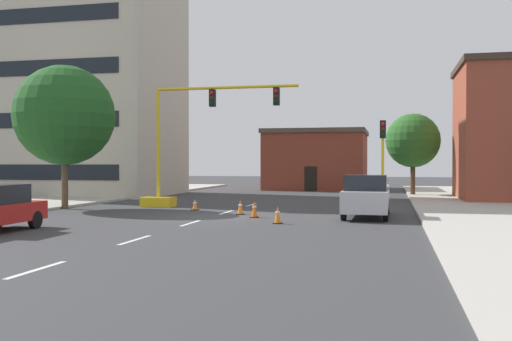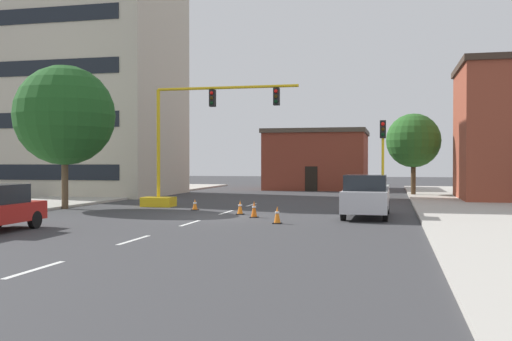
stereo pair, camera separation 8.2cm
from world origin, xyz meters
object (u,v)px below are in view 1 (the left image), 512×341
Objects in this scene: tree_right_far at (413,141)px; pickup_truck_silver at (367,196)px; traffic_light_pole_right at (383,144)px; traffic_cone_roadside_b at (254,209)px; traffic_cone_roadside_a at (278,215)px; traffic_cone_roadside_d at (240,207)px; traffic_cone_roadside_c at (195,205)px; traffic_signal_gantry at (177,168)px; tree_left_near at (64,115)px.

tree_right_far reaches higher than pickup_truck_silver.
traffic_cone_roadside_b is (-5.73, -5.73, -3.14)m from traffic_light_pole_right.
traffic_cone_roadside_a is 0.95× the size of traffic_cone_roadside_b.
traffic_cone_roadside_d is (-8.80, -18.20, -3.85)m from tree_right_far.
traffic_cone_roadside_d is at bearing 178.88° from pickup_truck_silver.
traffic_light_pole_right is 7.99× the size of traffic_cone_roadside_c.
pickup_truck_silver is (-2.71, -18.32, -3.22)m from tree_right_far.
pickup_truck_silver is 7.30× the size of traffic_cone_roadside_a.
traffic_signal_gantry reaches higher than traffic_cone_roadside_b.
tree_left_near is 25.53m from tree_right_far.
tree_left_near is at bearing 166.79° from traffic_cone_roadside_b.
traffic_light_pole_right is (11.51, 0.36, 1.28)m from traffic_signal_gantry.
traffic_light_pole_right is 8.69m from traffic_cone_roadside_b.
traffic_signal_gantry is at bearing 159.28° from pickup_truck_silver.
traffic_cone_roadside_a is 8.13m from traffic_cone_roadside_c.
tree_right_far reaches higher than traffic_cone_roadside_d.
traffic_cone_roadside_b is at bearing -42.86° from traffic_signal_gantry.
traffic_cone_roadside_d is at bearing 126.64° from traffic_cone_roadside_b.
tree_left_near is 10.62× the size of traffic_cone_roadside_a.
traffic_cone_roadside_a is 1.24× the size of traffic_cone_roadside_c.
tree_right_far is 20.40m from traffic_cone_roadside_c.
tree_right_far reaches higher than traffic_light_pole_right.
tree_left_near reaches higher than traffic_cone_roadside_a.
traffic_cone_roadside_d is at bearing -147.27° from traffic_light_pole_right.
traffic_light_pole_right is at bearing 45.03° from traffic_cone_roadside_b.
tree_right_far is 8.43× the size of traffic_cone_roadside_a.
traffic_light_pole_right is 6.47× the size of traffic_cone_roadside_a.
traffic_cone_roadside_c is at bearing 145.97° from traffic_cone_roadside_d.
traffic_cone_roadside_d is (3.03, -2.04, 0.06)m from traffic_cone_roadside_c.
pickup_truck_silver reaches higher than traffic_cone_roadside_b.
pickup_truck_silver is 9.39m from traffic_cone_roadside_c.
tree_left_near is at bearing -169.77° from traffic_light_pole_right.
traffic_cone_roadside_d reaches higher than traffic_cone_roadside_c.
traffic_light_pole_right is at bearing 32.73° from traffic_cone_roadside_d.
traffic_signal_gantry is 11.59m from traffic_light_pole_right.
traffic_signal_gantry is 3.25m from traffic_cone_roadside_c.
tree_right_far is 7.99× the size of traffic_cone_roadside_b.
traffic_cone_roadside_c is (-9.79, -2.30, -3.23)m from traffic_light_pole_right.
traffic_cone_roadside_d is at bearing -39.95° from traffic_signal_gantry.
traffic_cone_roadside_a is at bearing -133.25° from pickup_truck_silver.
traffic_signal_gantry reaches higher than traffic_cone_roadside_c.
tree_left_near is 8.76m from traffic_cone_roadside_c.
traffic_cone_roadside_d is (-1.03, 1.39, -0.03)m from traffic_cone_roadside_b.
tree_right_far is 20.58m from traffic_cone_roadside_d.
traffic_signal_gantry is 12.23× the size of traffic_cone_roadside_a.
traffic_signal_gantry reaches higher than pickup_truck_silver.
traffic_cone_roadside_b is at bearing -111.63° from tree_right_far.
traffic_signal_gantry is 1.67× the size of pickup_truck_silver.
traffic_cone_roadside_d is (-6.09, 0.12, -0.63)m from pickup_truck_silver.
traffic_cone_roadside_d is (-6.76, -4.35, -3.18)m from traffic_light_pole_right.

